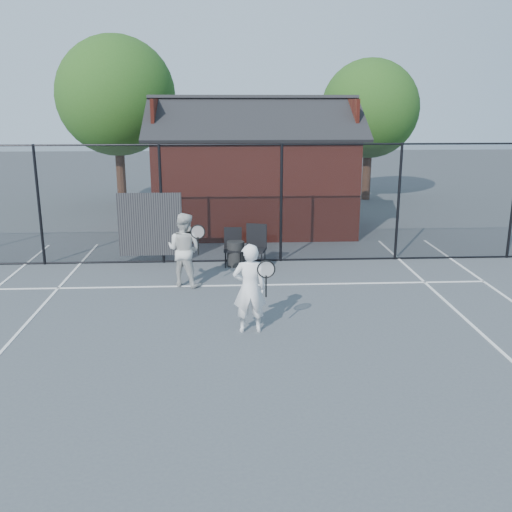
{
  "coord_description": "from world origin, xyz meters",
  "views": [
    {
      "loc": [
        -0.37,
        -9.15,
        3.97
      ],
      "look_at": [
        0.18,
        1.45,
        1.1
      ],
      "focal_mm": 40.0,
      "sensor_mm": 36.0,
      "label": 1
    }
  ],
  "objects_px": {
    "chair_right": "(255,248)",
    "waste_bin": "(236,254)",
    "chair_left": "(233,248)",
    "player_front": "(250,288)",
    "clubhouse": "(254,179)",
    "player_back": "(184,250)"
  },
  "relations": [
    {
      "from": "player_back",
      "to": "chair_right",
      "type": "relative_size",
      "value": 1.56
    },
    {
      "from": "clubhouse",
      "to": "chair_right",
      "type": "height_order",
      "value": "clubhouse"
    },
    {
      "from": "player_back",
      "to": "chair_left",
      "type": "relative_size",
      "value": 1.78
    },
    {
      "from": "player_back",
      "to": "waste_bin",
      "type": "bearing_deg",
      "value": 52.29
    },
    {
      "from": "clubhouse",
      "to": "waste_bin",
      "type": "bearing_deg",
      "value": -98.62
    },
    {
      "from": "waste_bin",
      "to": "chair_left",
      "type": "bearing_deg",
      "value": 180.0
    },
    {
      "from": "waste_bin",
      "to": "player_front",
      "type": "bearing_deg",
      "value": -87.61
    },
    {
      "from": "clubhouse",
      "to": "chair_right",
      "type": "distance_m",
      "value": 4.79
    },
    {
      "from": "clubhouse",
      "to": "player_front",
      "type": "xyz_separation_m",
      "value": [
        -0.49,
        -8.64,
        -0.8
      ]
    },
    {
      "from": "player_front",
      "to": "chair_right",
      "type": "xyz_separation_m",
      "value": [
        0.29,
        3.98,
        -0.28
      ]
    },
    {
      "from": "clubhouse",
      "to": "chair_left",
      "type": "relative_size",
      "value": 7.02
    },
    {
      "from": "player_front",
      "to": "player_back",
      "type": "distance_m",
      "value": 3.05
    },
    {
      "from": "player_front",
      "to": "chair_right",
      "type": "bearing_deg",
      "value": 85.82
    },
    {
      "from": "chair_right",
      "to": "waste_bin",
      "type": "xyz_separation_m",
      "value": [
        -0.47,
        0.26,
        -0.21
      ]
    },
    {
      "from": "chair_left",
      "to": "chair_right",
      "type": "height_order",
      "value": "chair_right"
    },
    {
      "from": "player_front",
      "to": "player_back",
      "type": "height_order",
      "value": "player_back"
    },
    {
      "from": "chair_left",
      "to": "chair_right",
      "type": "relative_size",
      "value": 0.88
    },
    {
      "from": "player_front",
      "to": "chair_right",
      "type": "relative_size",
      "value": 1.53
    },
    {
      "from": "chair_left",
      "to": "chair_right",
      "type": "bearing_deg",
      "value": -23.93
    },
    {
      "from": "player_front",
      "to": "chair_left",
      "type": "xyz_separation_m",
      "value": [
        -0.24,
        4.24,
        -0.35
      ]
    },
    {
      "from": "waste_bin",
      "to": "chair_right",
      "type": "bearing_deg",
      "value": -29.07
    },
    {
      "from": "clubhouse",
      "to": "player_front",
      "type": "distance_m",
      "value": 8.69
    }
  ]
}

